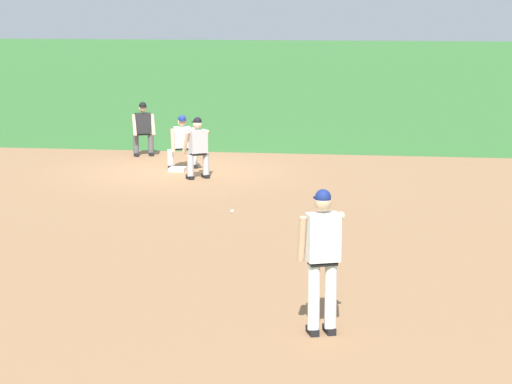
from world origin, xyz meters
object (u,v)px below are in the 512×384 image
Objects in this scene: baseball at (232,211)px; first_base_bag at (177,169)px; umpire at (143,127)px; first_baseman at (183,140)px; pitcher at (323,252)px; baserunner at (198,145)px.

first_base_bag is at bearing 24.59° from baseball.
first_base_bag is 0.26× the size of umpire.
first_base_bag is 0.28× the size of first_baseman.
first_base_bag is 0.20× the size of pitcher.
baserunner and umpire have the same top height.
baseball is 0.04× the size of pitcher.
pitcher is at bearing -160.75° from baserunner.
first_base_bag is 2.74m from umpire.
first_baseman is 2.38m from umpire.
baseball is 0.05× the size of baserunner.
baserunner is (-1.35, -0.63, 0.06)m from first_baseman.
baserunner is (3.67, 1.42, 0.76)m from baseball.
umpire is (6.87, 3.55, 0.76)m from baseball.
first_baseman is at bearing 19.93° from pitcher.
pitcher is 15.02m from umpire.
pitcher is 12.76m from first_baseman.
umpire is (1.85, 1.50, 0.06)m from first_baseman.
first_baseman is (11.99, 4.35, -0.33)m from pitcher.
pitcher reaches higher than umpire.
baseball is at bearing -155.41° from first_base_bag.
umpire is (2.22, 1.42, 0.75)m from first_base_bag.
first_base_bag is at bearing -147.46° from umpire.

